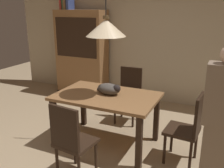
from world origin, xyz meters
TOP-DOWN VIEW (x-y plane):
  - ground at (0.00, 0.00)m, footprint 10.00×10.00m
  - back_wall at (0.00, 2.65)m, footprint 6.40×0.10m
  - dining_table at (0.01, 0.57)m, footprint 1.40×0.90m
  - chair_right_side at (1.14, 0.56)m, footprint 0.43×0.43m
  - chair_near_front at (0.00, -0.31)m, footprint 0.44×0.44m
  - chair_far_back at (0.01, 1.44)m, footprint 0.41×0.41m
  - cat_sleeping at (0.04, 0.61)m, footprint 0.39×0.26m
  - pendant_lamp at (0.01, 0.57)m, footprint 0.52×0.52m
  - hutch_bookcase at (-1.44, 2.32)m, footprint 1.12×0.45m
  - book_red_tall at (-1.87, 2.32)m, footprint 0.04×0.22m
  - book_green_slim at (-1.82, 2.32)m, footprint 0.03×0.20m
  - book_brown_thick at (-1.76, 2.32)m, footprint 0.06×0.24m
  - book_blue_wide at (-1.69, 2.32)m, footprint 0.06×0.24m
  - person_standing at (1.49, 0.17)m, footprint 0.36×0.22m

SIDE VIEW (x-z plane):
  - ground at x=0.00m, z-range 0.00..0.00m
  - chair_right_side at x=1.14m, z-range 0.05..0.98m
  - chair_near_front at x=0.00m, z-range 0.05..0.98m
  - chair_far_back at x=0.01m, z-range 0.05..0.98m
  - dining_table at x=0.01m, z-range 0.27..1.02m
  - person_standing at x=1.49m, z-range 0.00..1.58m
  - cat_sleeping at x=0.04m, z-range 0.75..0.90m
  - hutch_bookcase at x=-1.44m, z-range -0.04..1.81m
  - back_wall at x=0.00m, z-range 0.00..2.90m
  - pendant_lamp at x=0.01m, z-range 1.01..2.31m
  - book_brown_thick at x=-1.76m, z-range 1.85..2.07m
  - book_blue_wide at x=-1.69m, z-range 1.85..2.09m
  - book_green_slim at x=-1.82m, z-range 1.85..2.11m
  - book_red_tall at x=-1.87m, z-range 1.85..2.13m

